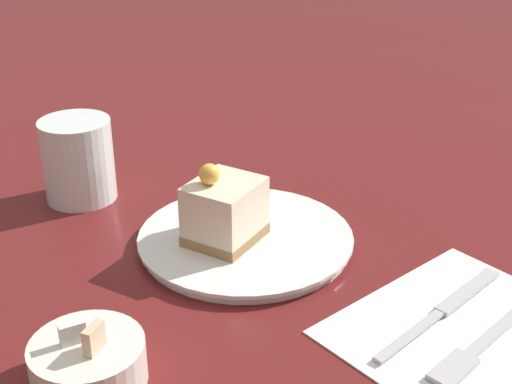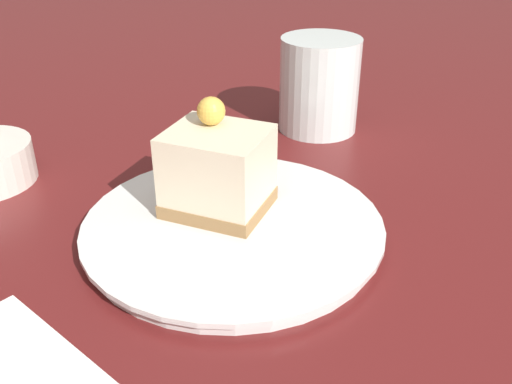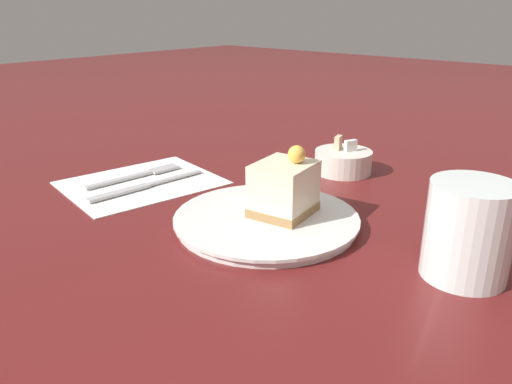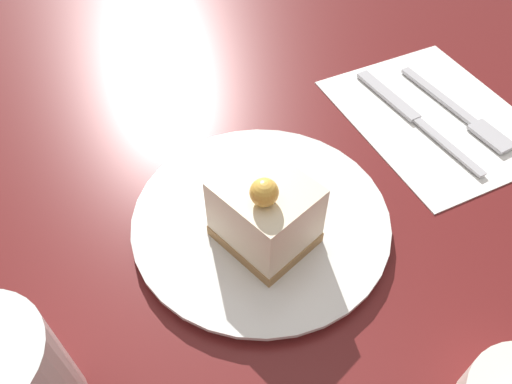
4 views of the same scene
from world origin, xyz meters
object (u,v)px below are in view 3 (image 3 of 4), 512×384
object	(u,v)px
knife	(137,188)
sugar_bowl	(343,161)
cake_slice	(284,188)
plate	(266,220)
fork	(142,174)
drinking_glass	(469,231)

from	to	relation	value
knife	sugar_bowl	xyz separation A→B (m)	(0.18, 0.27, 0.01)
sugar_bowl	cake_slice	bearing A→B (deg)	-76.58
plate	cake_slice	xyz separation A→B (m)	(0.01, 0.02, 0.04)
plate	fork	xyz separation A→B (m)	(-0.26, 0.01, -0.00)
plate	drinking_glass	world-z (taller)	drinking_glass
plate	drinking_glass	bearing A→B (deg)	9.58
plate	knife	size ratio (longest dim) A/B	1.19
cake_slice	knife	world-z (taller)	cake_slice
fork	drinking_glass	bearing A→B (deg)	9.06
sugar_bowl	drinking_glass	size ratio (longest dim) A/B	0.93
fork	drinking_glass	distance (m)	0.49
fork	sugar_bowl	distance (m)	0.32
knife	drinking_glass	world-z (taller)	drinking_glass
plate	drinking_glass	xyz separation A→B (m)	(0.22, 0.04, 0.04)
fork	plate	bearing A→B (deg)	3.73
plate	knife	distance (m)	0.22
knife	drinking_glass	distance (m)	0.45
cake_slice	fork	bearing A→B (deg)	173.61
cake_slice	sugar_bowl	size ratio (longest dim) A/B	0.95
fork	sugar_bowl	bearing A→B (deg)	51.73
sugar_bowl	drinking_glass	xyz separation A→B (m)	(0.26, -0.20, 0.03)
fork	drinking_glass	size ratio (longest dim) A/B	1.62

